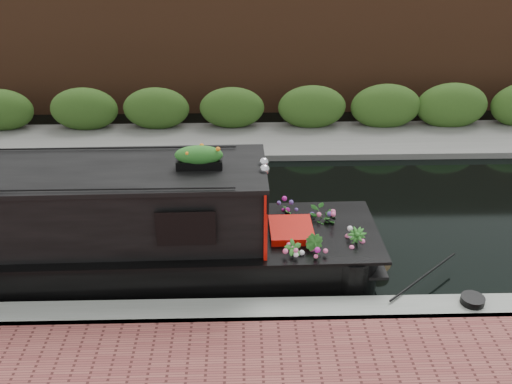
{
  "coord_description": "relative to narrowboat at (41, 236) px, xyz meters",
  "views": [
    {
      "loc": [
        0.29,
        -10.73,
        6.46
      ],
      "look_at": [
        0.56,
        -0.6,
        1.01
      ],
      "focal_mm": 40.0,
      "sensor_mm": 36.0,
      "label": 1
    }
  ],
  "objects": [
    {
      "name": "near_bank_coping",
      "position": [
        3.41,
        -1.47,
        -0.83
      ],
      "size": [
        40.0,
        0.6,
        0.5
      ],
      "primitive_type": "cube",
      "color": "gray",
      "rests_on": "ground"
    },
    {
      "name": "narrowboat",
      "position": [
        0.0,
        0.0,
        0.0
      ],
      "size": [
        11.91,
        2.27,
        2.8
      ],
      "rotation": [
        0.0,
        0.0,
        0.02
      ],
      "color": "black",
      "rests_on": "ground"
    },
    {
      "name": "far_brick_wall",
      "position": [
        3.41,
        9.03,
        -0.83
      ],
      "size": [
        40.0,
        1.0,
        8.0
      ],
      "primitive_type": "cube",
      "color": "#55311D",
      "rests_on": "ground"
    },
    {
      "name": "ground",
      "position": [
        3.41,
        1.83,
        -0.83
      ],
      "size": [
        80.0,
        80.0,
        0.0
      ],
      "primitive_type": "plane",
      "color": "black",
      "rests_on": "ground"
    },
    {
      "name": "far_bank_path",
      "position": [
        3.41,
        6.03,
        -0.83
      ],
      "size": [
        40.0,
        2.4,
        0.34
      ],
      "primitive_type": "cube",
      "color": "#61615D",
      "rests_on": "ground"
    },
    {
      "name": "coiled_mooring_rope",
      "position": [
        7.56,
        -1.41,
        -0.52
      ],
      "size": [
        0.4,
        0.4,
        0.12
      ],
      "primitive_type": "cylinder",
      "color": "black",
      "rests_on": "near_bank_coping"
    },
    {
      "name": "rope_fender",
      "position": [
        6.32,
        0.0,
        -0.66
      ],
      "size": [
        0.34,
        0.37,
        0.34
      ],
      "primitive_type": "cylinder",
      "rotation": [
        1.57,
        0.0,
        0.0
      ],
      "color": "olive",
      "rests_on": "ground"
    },
    {
      "name": "far_hedge",
      "position": [
        3.41,
        6.93,
        -0.83
      ],
      "size": [
        40.0,
        1.1,
        2.8
      ],
      "primitive_type": "cube",
      "color": "#31561C",
      "rests_on": "ground"
    }
  ]
}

